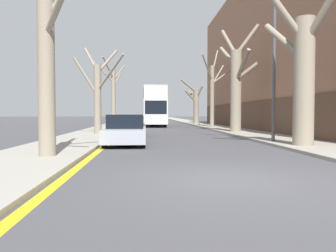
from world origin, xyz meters
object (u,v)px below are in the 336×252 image
object	(u,v)px
street_tree_left_0	(49,57)
street_tree_right_2	(213,92)
street_tree_right_1	(236,84)
parked_car_1	(131,126)
street_tree_left_2	(113,94)
street_tree_right_0	(303,73)
lamp_post	(272,47)
street_tree_right_3	(195,104)
street_tree_left_1	(98,93)
double_decker_bus	(154,105)
parked_car_0	(126,130)

from	to	relation	value
street_tree_left_0	street_tree_right_2	size ratio (longest dim) A/B	0.83
street_tree_right_1	parked_car_1	world-z (taller)	street_tree_right_1
street_tree_left_2	street_tree_right_0	bearing A→B (deg)	-62.75
street_tree_left_0	lamp_post	size ratio (longest dim) A/B	0.81
street_tree_left_2	street_tree_right_2	distance (m)	10.08
street_tree_right_3	parked_car_1	xyz separation A→B (m)	(-7.52, -21.54, -2.05)
street_tree_left_1	double_decker_bus	size ratio (longest dim) A/B	0.57
street_tree_right_0	double_decker_bus	xyz separation A→B (m)	(-5.63, 24.63, -0.72)
street_tree_right_2	parked_car_0	size ratio (longest dim) A/B	1.94
street_tree_right_2	lamp_post	bearing A→B (deg)	-92.54
street_tree_right_0	street_tree_right_3	xyz separation A→B (m)	(-0.07, 29.57, -0.53)
parked_car_0	lamp_post	distance (m)	8.05
street_tree_left_2	lamp_post	world-z (taller)	lamp_post
street_tree_right_0	street_tree_right_1	size ratio (longest dim) A/B	0.88
street_tree_left_2	parked_car_0	world-z (taller)	street_tree_left_2
street_tree_right_0	double_decker_bus	size ratio (longest dim) A/B	0.67
street_tree_right_0	street_tree_right_3	distance (m)	29.58
double_decker_bus	parked_car_1	xyz separation A→B (m)	(-1.96, -16.60, -1.85)
street_tree_left_2	parked_car_0	size ratio (longest dim) A/B	1.63
street_tree_right_2	street_tree_left_1	bearing A→B (deg)	-132.54
street_tree_left_1	street_tree_right_2	distance (m)	14.86
street_tree_left_1	parked_car_0	world-z (taller)	street_tree_left_1
street_tree_right_3	lamp_post	world-z (taller)	lamp_post
double_decker_bus	parked_car_1	size ratio (longest dim) A/B	2.43
street_tree_right_3	double_decker_bus	world-z (taller)	street_tree_right_3
street_tree_right_0	parked_car_1	world-z (taller)	street_tree_right_0
street_tree_left_0	parked_car_1	bearing A→B (deg)	78.91
lamp_post	parked_car_0	bearing A→B (deg)	179.16
street_tree_left_2	parked_car_0	bearing A→B (deg)	-82.40
street_tree_left_0	street_tree_right_1	xyz separation A→B (m)	(9.80, 13.36, 0.37)
street_tree_left_1	parked_car_1	bearing A→B (deg)	-15.53
double_decker_bus	parked_car_1	bearing A→B (deg)	-96.72
lamp_post	street_tree_left_0	bearing A→B (deg)	-152.57
street_tree_right_1	lamp_post	distance (m)	8.70
street_tree_right_3	double_decker_bus	bearing A→B (deg)	-138.37
street_tree_right_0	lamp_post	distance (m)	2.48
street_tree_left_0	street_tree_left_1	size ratio (longest dim) A/B	1.12
street_tree_left_2	street_tree_left_0	bearing A→B (deg)	-89.58
parked_car_0	street_tree_left_1	bearing A→B (deg)	108.71
street_tree_left_2	double_decker_bus	world-z (taller)	street_tree_left_2
street_tree_right_0	lamp_post	size ratio (longest dim) A/B	0.85
street_tree_right_2	street_tree_right_0	bearing A→B (deg)	-90.57
lamp_post	street_tree_left_1	bearing A→B (deg)	143.98
street_tree_right_2	street_tree_left_2	bearing A→B (deg)	-177.66
street_tree_left_0	parked_car_0	world-z (taller)	street_tree_left_0
street_tree_right_0	street_tree_right_2	distance (m)	19.59
street_tree_left_1	street_tree_right_0	xyz separation A→B (m)	(9.83, -8.66, 0.39)
street_tree_left_1	street_tree_right_2	bearing A→B (deg)	47.46
street_tree_left_0	street_tree_left_1	distance (m)	11.47
street_tree_left_1	street_tree_left_2	distance (m)	10.53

